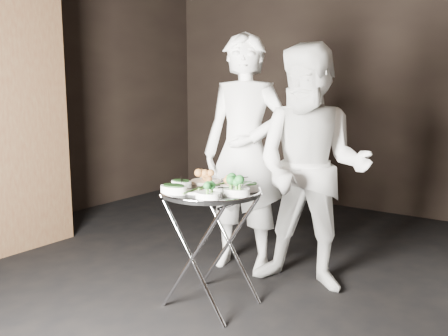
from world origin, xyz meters
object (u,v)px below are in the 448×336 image
Objects in this scene: serving_tray at (211,191)px; waiter_right at (311,169)px; tray_stand at (211,242)px; waiter_left at (245,153)px.

waiter_right is at bearing 59.34° from serving_tray.
waiter_right is at bearing 59.34° from tray_stand.
waiter_left is (-0.23, 0.75, 0.51)m from tray_stand.
serving_tray is at bearing -86.09° from waiter_left.
waiter_left is at bearing 162.22° from waiter_right.
serving_tray is at bearing -132.03° from waiter_right.
waiter_left is 1.06× the size of waiter_right.
waiter_left is at bearing 106.73° from serving_tray.
waiter_right is (0.40, 0.68, 0.46)m from tray_stand.
serving_tray is 0.80m from waiter_left.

